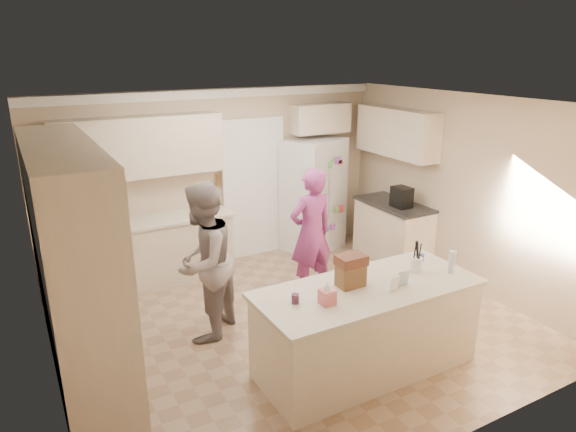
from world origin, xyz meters
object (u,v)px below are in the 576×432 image
coffee_maker (402,197)px  teen_boy (203,262)px  island_base (366,330)px  teen_girl (311,233)px  refrigerator (313,195)px  dollhouse_body (351,275)px  tissue_box (327,297)px  utensil_crock (416,265)px

coffee_maker → teen_boy: 3.28m
island_base → teen_girl: size_ratio=1.28×
refrigerator → island_base: 3.44m
coffee_maker → dollhouse_body: bearing=-140.7°
teen_boy → coffee_maker: bearing=145.9°
teen_boy → teen_girl: bearing=148.0°
coffee_maker → teen_girl: bearing=-173.4°
tissue_box → dollhouse_body: size_ratio=0.54×
teen_boy → teen_girl: 1.60m
dollhouse_body → island_base: bearing=-33.7°
tissue_box → island_base: bearing=10.3°
tissue_box → teen_boy: teen_boy is taller
dollhouse_body → refrigerator: bearing=64.4°
teen_girl → utensil_crock: bearing=96.3°
island_base → dollhouse_body: 0.62m
teen_girl → refrigerator: bearing=-125.5°
coffee_maker → teen_boy: teen_boy is taller
island_base → teen_girl: (0.38, 1.71, 0.42)m
island_base → teen_boy: size_ratio=1.22×
refrigerator → dollhouse_body: bearing=-136.9°
refrigerator → teen_girl: size_ratio=1.04×
refrigerator → island_base: (-1.31, -3.15, -0.46)m
refrigerator → coffee_maker: refrigerator is taller
coffee_maker → dollhouse_body: size_ratio=1.15×
dollhouse_body → utensil_crock: bearing=-3.6°
refrigerator → tissue_box: refrigerator is taller
coffee_maker → teen_girl: 1.69m
dollhouse_body → teen_boy: 1.68m
refrigerator → coffee_maker: bearing=-80.6°
refrigerator → teen_girl: refrigerator is taller
teen_girl → coffee_maker: bearing=-176.2°
dollhouse_body → teen_boy: size_ratio=0.14×
dollhouse_body → teen_girl: size_ratio=0.15×
tissue_box → teen_girl: size_ratio=0.08×
coffee_maker → teen_boy: size_ratio=0.17×
refrigerator → teen_boy: (-2.50, -1.74, -0.00)m
utensil_crock → teen_girl: teen_girl is taller
coffee_maker → tissue_box: bearing=-142.4°
tissue_box → teen_girl: 2.04m
dollhouse_body → teen_girl: 1.70m
utensil_crock → tissue_box: bearing=-172.9°
refrigerator → teen_boy: size_ratio=1.00×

